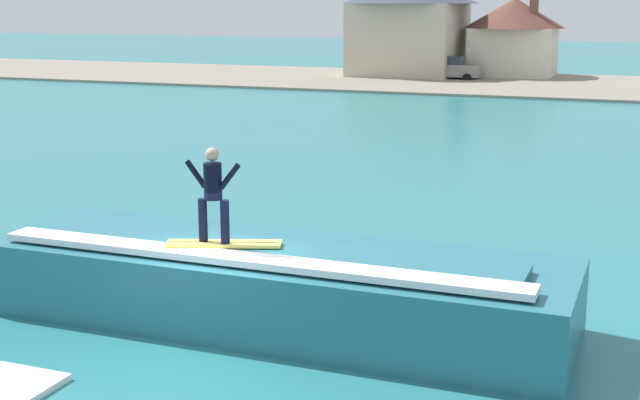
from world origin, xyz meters
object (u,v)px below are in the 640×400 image
at_px(wave_crest, 273,284).
at_px(car_near_shore, 451,68).
at_px(house_with_chimney, 409,23).
at_px(house_small_cottage, 514,33).
at_px(surfer, 213,190).
at_px(surfboard, 224,244).

xyz_separation_m(wave_crest, car_near_shore, (-8.90, 52.08, 0.23)).
height_order(house_with_chimney, house_small_cottage, house_with_chimney).
bearing_deg(surfer, surfboard, 27.20).
height_order(surfer, car_near_shore, surfer).
height_order(wave_crest, surfer, surfer).
xyz_separation_m(wave_crest, house_with_chimney, (-12.95, 54.74, 3.51)).
bearing_deg(surfboard, house_small_cottage, 94.31).
relative_size(wave_crest, house_with_chimney, 0.99).
height_order(wave_crest, house_small_cottage, house_small_cottage).
bearing_deg(house_small_cottage, surfer, -85.84).
bearing_deg(car_near_shore, wave_crest, -80.30).
distance_m(wave_crest, house_with_chimney, 56.36).
bearing_deg(wave_crest, house_with_chimney, 103.31).
bearing_deg(surfboard, wave_crest, 37.51).
bearing_deg(wave_crest, house_small_cottage, 95.06).
xyz_separation_m(wave_crest, house_small_cottage, (-5.00, 56.46, 2.73)).
distance_m(wave_crest, surfboard, 1.21).
bearing_deg(house_with_chimney, house_small_cottage, 12.21).
height_order(surfboard, house_small_cottage, house_small_cottage).
bearing_deg(house_small_cottage, surfboard, -85.69).
height_order(car_near_shore, house_small_cottage, house_small_cottage).
distance_m(surfboard, house_small_cottage, 57.19).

